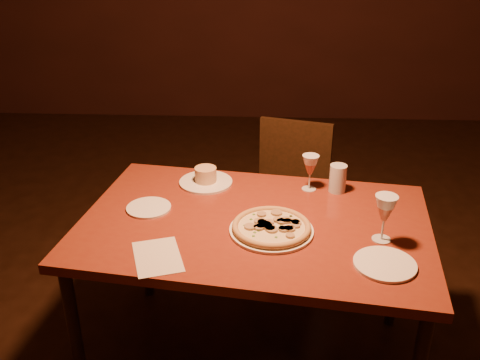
{
  "coord_description": "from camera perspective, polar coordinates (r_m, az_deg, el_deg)",
  "views": [
    {
      "loc": [
        -0.15,
        -1.7,
        1.79
      ],
      "look_at": [
        -0.24,
        0.18,
        0.88
      ],
      "focal_mm": 40.0,
      "sensor_mm": 36.0,
      "label": 1
    }
  ],
  "objects": [
    {
      "name": "chair_far",
      "position": [
        2.94,
        5.22,
        -1.1
      ],
      "size": [
        0.49,
        0.49,
        0.83
      ],
      "rotation": [
        0.0,
        0.0,
        -0.26
      ],
      "color": "black",
      "rests_on": "floor"
    },
    {
      "name": "side_plate_near",
      "position": [
        1.92,
        15.19,
        -8.65
      ],
      "size": [
        0.21,
        0.21,
        0.01
      ],
      "primitive_type": "cylinder",
      "color": "white",
      "rests_on": "dining_table"
    },
    {
      "name": "wine_glass_far",
      "position": [
        2.34,
        7.47,
        0.79
      ],
      "size": [
        0.07,
        0.07,
        0.16
      ],
      "primitive_type": null,
      "color": "#A55945",
      "rests_on": "dining_table"
    },
    {
      "name": "pizza_plate",
      "position": [
        2.03,
        3.37,
        -5.08
      ],
      "size": [
        0.32,
        0.32,
        0.03
      ],
      "color": "white",
      "rests_on": "dining_table"
    },
    {
      "name": "ramekin_saucer",
      "position": [
        2.4,
        -3.67,
        0.18
      ],
      "size": [
        0.24,
        0.24,
        0.08
      ],
      "color": "white",
      "rests_on": "dining_table"
    },
    {
      "name": "menu_card",
      "position": [
        1.92,
        -8.79,
        -8.08
      ],
      "size": [
        0.22,
        0.27,
        0.0
      ],
      "primitive_type": "cube",
      "rotation": [
        0.0,
        0.0,
        0.32
      ],
      "color": "beige",
      "rests_on": "dining_table"
    },
    {
      "name": "wine_glass_right",
      "position": [
        2.01,
        15.12,
        -3.97
      ],
      "size": [
        0.08,
        0.08,
        0.18
      ],
      "primitive_type": null,
      "color": "#A55945",
      "rests_on": "dining_table"
    },
    {
      "name": "water_tumbler",
      "position": [
        2.35,
        10.39,
        0.17
      ],
      "size": [
        0.07,
        0.07,
        0.12
      ],
      "primitive_type": "cylinder",
      "color": "#B2BCC3",
      "rests_on": "dining_table"
    },
    {
      "name": "dining_table",
      "position": [
        2.14,
        1.52,
        -5.86
      ],
      "size": [
        1.47,
        1.06,
        0.73
      ],
      "rotation": [
        0.0,
        0.0,
        -0.14
      ],
      "color": "maroon",
      "rests_on": "floor"
    },
    {
      "name": "side_plate_left",
      "position": [
        2.23,
        -9.71,
        -2.93
      ],
      "size": [
        0.18,
        0.18,
        0.01
      ],
      "primitive_type": "cylinder",
      "color": "white",
      "rests_on": "dining_table"
    }
  ]
}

